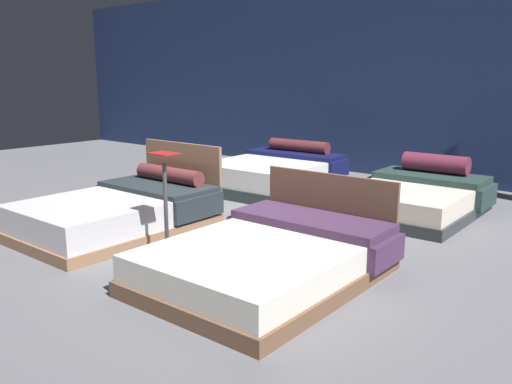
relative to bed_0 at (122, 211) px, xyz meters
The scene contains 7 objects.
ground_plane 1.66m from the bed_0, 47.38° to the left, with size 18.00×18.00×0.02m, color slate.
showroom_back_wall 5.45m from the bed_0, 77.71° to the left, with size 18.00×0.06×3.50m, color navy.
bed_0 is the anchor object (origin of this frame).
bed_1 2.26m from the bed_0, ahead, with size 1.67×2.13×0.81m.
bed_2 2.91m from the bed_0, 90.44° to the left, with size 1.75×2.00×0.72m.
bed_3 3.72m from the bed_0, 51.51° to the left, with size 1.57×1.94×0.71m.
price_sign 1.17m from the bed_0, 14.68° to the right, with size 0.28×0.24×1.04m.
Camera 1 is at (3.84, -4.77, 1.76)m, focal length 36.94 mm.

